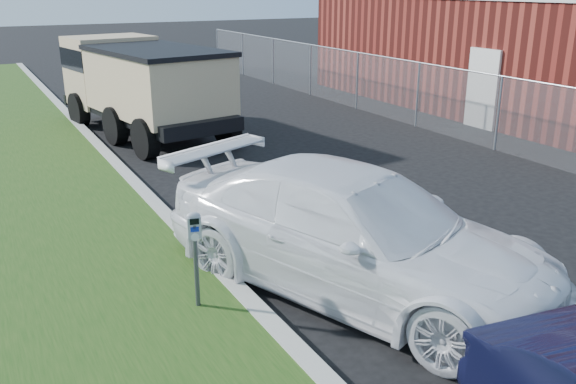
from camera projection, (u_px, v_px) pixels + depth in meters
name	position (u px, v px, depth m)	size (l,w,h in m)	color
ground	(404.00, 261.00, 8.98)	(120.00, 120.00, 0.00)	black
chainlink_fence	(418.00, 82.00, 17.10)	(0.06, 30.06, 30.00)	slate
brick_building	(541.00, 39.00, 20.34)	(9.20, 14.20, 4.17)	maroon
parking_meter	(195.00, 239.00, 7.20)	(0.19, 0.15, 1.23)	#3F4247
white_wagon	(349.00, 231.00, 7.97)	(2.26, 5.55, 1.61)	white
dump_truck	(140.00, 82.00, 16.32)	(3.36, 6.57, 2.46)	black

